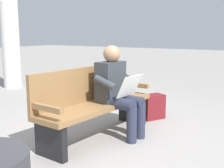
# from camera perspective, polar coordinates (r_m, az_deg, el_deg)

# --- Properties ---
(ground_plane) EXTENTS (40.00, 40.00, 0.00)m
(ground_plane) POSITION_cam_1_polar(r_m,az_deg,el_deg) (3.89, -2.69, -10.22)
(ground_plane) COLOR gray
(bench_near) EXTENTS (1.83, 0.63, 0.90)m
(bench_near) POSITION_cam_1_polar(r_m,az_deg,el_deg) (3.80, -3.57, -3.48)
(bench_near) COLOR olive
(bench_near) RESTS_ON ground
(person_seated) EXTENTS (0.59, 0.60, 1.18)m
(person_seated) POSITION_cam_1_polar(r_m,az_deg,el_deg) (3.78, 1.08, -0.91)
(person_seated) COLOR #33383D
(person_seated) RESTS_ON ground
(backpack) EXTENTS (0.41, 0.37, 0.38)m
(backpack) POSITION_cam_1_polar(r_m,az_deg,el_deg) (4.68, 7.81, -4.39)
(backpack) COLOR maroon
(backpack) RESTS_ON ground
(support_pillar) EXTENTS (0.42, 0.42, 3.94)m
(support_pillar) POSITION_cam_1_polar(r_m,az_deg,el_deg) (7.56, -19.42, 14.22)
(support_pillar) COLOR silver
(support_pillar) RESTS_ON ground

